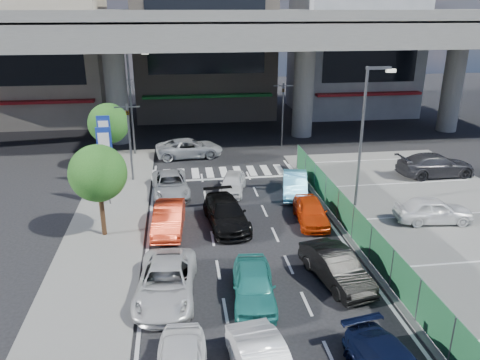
{
  "coord_description": "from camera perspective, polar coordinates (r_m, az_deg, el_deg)",
  "views": [
    {
      "loc": [
        -3.08,
        -17.99,
        10.91
      ],
      "look_at": [
        0.1,
        5.26,
        2.23
      ],
      "focal_mm": 35.0,
      "sensor_mm": 36.0,
      "label": 1
    }
  ],
  "objects": [
    {
      "name": "parked_sedan_white",
      "position": [
        27.05,
        22.5,
        -3.4
      ],
      "size": [
        4.19,
        2.02,
        1.38
      ],
      "primitive_type": "imported",
      "rotation": [
        0.0,
        0.0,
        1.47
      ],
      "color": "white",
      "rests_on": "parking_lot"
    },
    {
      "name": "signboard_near",
      "position": [
        27.45,
        -16.09,
        2.88
      ],
      "size": [
        0.8,
        0.14,
        4.7
      ],
      "color": "#595B60",
      "rests_on": "ground"
    },
    {
      "name": "traffic_light_right",
      "position": [
        38.61,
        5.27,
        9.81
      ],
      "size": [
        1.6,
        1.24,
        5.2
      ],
      "color": "#595B60",
      "rests_on": "ground"
    },
    {
      "name": "tree_far",
      "position": [
        33.68,
        -15.74,
        6.63
      ],
      "size": [
        2.8,
        2.8,
        4.8
      ],
      "color": "#382314",
      "rests_on": "ground"
    },
    {
      "name": "fence_run",
      "position": [
        23.04,
        14.49,
        -6.14
      ],
      "size": [
        0.16,
        22.0,
        1.8
      ],
      "primitive_type": null,
      "color": "#1D5430",
      "rests_on": "ground"
    },
    {
      "name": "taxi_orange_right",
      "position": [
        25.37,
        8.65,
        -3.8
      ],
      "size": [
        1.79,
        3.9,
        1.3
      ],
      "primitive_type": "imported",
      "rotation": [
        0.0,
        0.0,
        -0.07
      ],
      "color": "red",
      "rests_on": "ground"
    },
    {
      "name": "sedan_white_mid_left",
      "position": [
        19.19,
        -9.0,
        -12.19
      ],
      "size": [
        2.64,
        5.04,
        1.36
      ],
      "primitive_type": "imported",
      "rotation": [
        0.0,
        0.0,
        -0.08
      ],
      "color": "silver",
      "rests_on": "ground"
    },
    {
      "name": "sedan_white_front_mid",
      "position": [
        29.12,
        -0.92,
        -0.42
      ],
      "size": [
        2.26,
        3.82,
        1.22
      ],
      "primitive_type": "imported",
      "rotation": [
        0.0,
        0.0,
        -0.24
      ],
      "color": "silver",
      "rests_on": "ground"
    },
    {
      "name": "parking_lot",
      "position": [
        26.76,
        24.98,
        -5.73
      ],
      "size": [
        12.0,
        28.0,
        0.06
      ],
      "primitive_type": "cube",
      "color": "slate",
      "rests_on": "ground"
    },
    {
      "name": "sedan_black_mid",
      "position": [
        24.78,
        -1.71,
        -4.06
      ],
      "size": [
        2.43,
        4.94,
        1.38
      ],
      "primitive_type": "imported",
      "rotation": [
        0.0,
        0.0,
        0.11
      ],
      "color": "black",
      "rests_on": "ground"
    },
    {
      "name": "parked_sedan_dgrey",
      "position": [
        34.54,
        22.74,
        1.71
      ],
      "size": [
        5.37,
        2.33,
        1.54
      ],
      "primitive_type": "imported",
      "rotation": [
        0.0,
        0.0,
        1.61
      ],
      "color": "#2A2A2E",
      "rests_on": "parking_lot"
    },
    {
      "name": "taxi_teal_mid",
      "position": [
        18.8,
        1.69,
        -12.64
      ],
      "size": [
        2.02,
        4.19,
        1.38
      ],
      "primitive_type": "imported",
      "rotation": [
        0.0,
        0.0,
        -0.1
      ],
      "color": "teal",
      "rests_on": "ground"
    },
    {
      "name": "hatch_black_mid_right",
      "position": [
        20.3,
        11.65,
        -10.39
      ],
      "size": [
        2.33,
        4.41,
        1.38
      ],
      "primitive_type": "imported",
      "rotation": [
        0.0,
        0.0,
        0.22
      ],
      "color": "black",
      "rests_on": "ground"
    },
    {
      "name": "wagon_silver_front_left",
      "position": [
        29.17,
        -8.47,
        -0.54
      ],
      "size": [
        2.49,
        4.77,
        1.28
      ],
      "primitive_type": "imported",
      "rotation": [
        0.0,
        0.0,
        0.08
      ],
      "color": "#96999D",
      "rests_on": "ground"
    },
    {
      "name": "traffic_light_left",
      "position": [
        30.95,
        -13.46,
        6.72
      ],
      "size": [
        1.6,
        1.24,
        5.2
      ],
      "color": "#595B60",
      "rests_on": "ground"
    },
    {
      "name": "kei_truck_front_right",
      "position": [
        29.03,
        6.7,
        -0.5
      ],
      "size": [
        2.27,
        4.29,
        1.34
      ],
      "primitive_type": "imported",
      "rotation": [
        0.0,
        0.0,
        -0.22
      ],
      "color": "#5EC8F7",
      "rests_on": "ground"
    },
    {
      "name": "building_east",
      "position": [
        53.7,
        13.5,
        14.51
      ],
      "size": [
        12.0,
        10.9,
        12.0
      ],
      "color": "gray",
      "rests_on": "ground"
    },
    {
      "name": "building_center",
      "position": [
        51.17,
        -4.5,
        16.41
      ],
      "size": [
        14.0,
        10.9,
        15.0
      ],
      "color": "gray",
      "rests_on": "ground"
    },
    {
      "name": "ground",
      "position": [
        21.26,
        1.69,
        -10.58
      ],
      "size": [
        120.0,
        120.0,
        0.0
      ],
      "primitive_type": "plane",
      "color": "black",
      "rests_on": "ground"
    },
    {
      "name": "tree_near",
      "position": [
        23.57,
        -16.93,
        0.77
      ],
      "size": [
        2.8,
        2.8,
        4.8
      ],
      "color": "#382314",
      "rests_on": "ground"
    },
    {
      "name": "crossing_wagon_silver",
      "position": [
        36.36,
        -6.19,
        3.89
      ],
      "size": [
        5.32,
        2.87,
        1.42
      ],
      "primitive_type": "imported",
      "rotation": [
        0.0,
        0.0,
        1.67
      ],
      "color": "#ADB1B5",
      "rests_on": "ground"
    },
    {
      "name": "expressway",
      "position": [
        40.16,
        -3.53,
        17.2
      ],
      "size": [
        64.0,
        14.0,
        10.75
      ],
      "color": "slate",
      "rests_on": "ground"
    },
    {
      "name": "taxi_orange_left",
      "position": [
        24.46,
        -8.69,
        -4.64
      ],
      "size": [
        1.79,
        4.29,
        1.38
      ],
      "primitive_type": "imported",
      "rotation": [
        0.0,
        0.0,
        -0.08
      ],
      "color": "red",
      "rests_on": "ground"
    },
    {
      "name": "sidewalk_left",
      "position": [
        24.83,
        -16.15,
        -6.48
      ],
      "size": [
        4.0,
        30.0,
        0.12
      ],
      "primitive_type": "cube",
      "color": "slate",
      "rests_on": "ground"
    },
    {
      "name": "street_lamp_left",
      "position": [
        36.65,
        -12.96,
        10.15
      ],
      "size": [
        1.65,
        0.22,
        8.0
      ],
      "color": "#595B60",
      "rests_on": "ground"
    },
    {
      "name": "building_west",
      "position": [
        51.79,
        -22.9,
        13.88
      ],
      "size": [
        12.0,
        10.9,
        13.0
      ],
      "color": "gray",
      "rests_on": "ground"
    },
    {
      "name": "traffic_cone",
      "position": [
        27.66,
        11.14,
        -2.4
      ],
      "size": [
        0.38,
        0.38,
        0.71
      ],
      "primitive_type": "cone",
      "rotation": [
        0.0,
        0.0,
        0.05
      ],
      "color": "#F9460D",
      "rests_on": "parking_lot"
    },
    {
      "name": "signboard_far",
      "position": [
        30.36,
        -16.12,
        4.52
      ],
      "size": [
        0.8,
        0.14,
        4.7
      ],
      "color": "#595B60",
      "rests_on": "ground"
    },
    {
      "name": "street_lamp_right",
      "position": [
        26.8,
        15.04,
        6.36
      ],
      "size": [
        1.65,
        0.22,
        8.0
      ],
      "color": "#595B60",
      "rests_on": "ground"
    }
  ]
}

